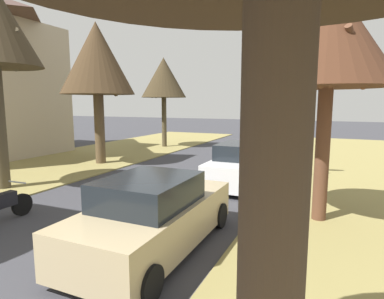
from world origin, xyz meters
name	(u,v)px	position (x,y,z in m)	size (l,w,h in m)	color
stop_sign_far	(304,125)	(4.32, 13.86, 2.16)	(0.82, 0.68, 2.92)	#9EA0A5
street_tree_right_mid_a	(329,36)	(5.23, 8.75, 4.63)	(3.24, 3.24, 5.88)	brown
street_tree_left_mid_b	(97,60)	(-5.23, 12.76, 5.12)	(3.56, 3.56, 6.85)	brown
street_tree_left_far	(164,78)	(-5.33, 19.55, 4.72)	(3.05, 3.05, 6.04)	#493F2A
parked_sedan_tan	(154,216)	(2.16, 5.60, 0.72)	(1.95, 4.41, 1.57)	tan
parked_sedan_white	(243,165)	(2.41, 11.68, 0.72)	(1.95, 4.41, 1.57)	white
curbside_mailbox	(258,208)	(4.25, 5.97, 1.06)	(0.22, 0.44, 1.27)	brown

